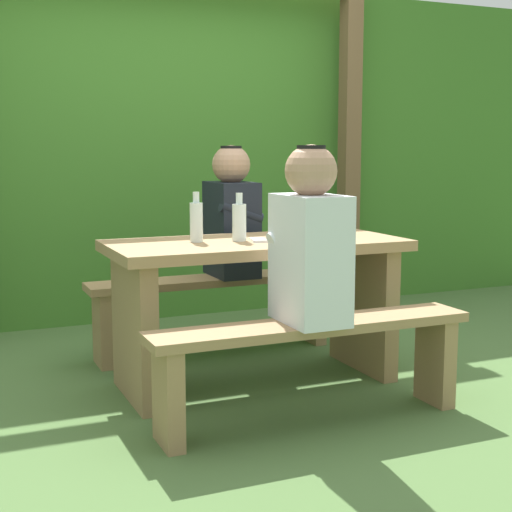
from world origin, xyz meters
TOP-DOWN VIEW (x-y plane):
  - ground_plane at (0.00, 0.00)m, footprint 12.00×12.00m
  - hedge_backdrop at (0.00, 1.91)m, footprint 6.40×0.72m
  - pergola_post_right at (1.31, 1.37)m, footprint 0.12×0.12m
  - picnic_table at (0.00, 0.00)m, footprint 1.40×0.64m
  - bench_near at (0.00, -0.59)m, footprint 1.40×0.24m
  - bench_far at (0.00, 0.59)m, footprint 1.40×0.24m
  - person_white_shirt at (-0.02, -0.58)m, footprint 0.25×0.35m
  - person_black_coat at (0.11, 0.58)m, footprint 0.25×0.35m
  - drinking_glass at (0.29, -0.06)m, footprint 0.08×0.08m
  - bottle_left at (-0.08, 0.01)m, footprint 0.07×0.07m
  - bottle_right at (-0.28, 0.05)m, footprint 0.06×0.06m
  - cell_phone at (0.00, -0.03)m, footprint 0.10×0.15m

SIDE VIEW (x-z plane):
  - ground_plane at x=0.00m, z-range 0.00..0.00m
  - bench_near at x=0.00m, z-range 0.09..0.53m
  - bench_far at x=0.00m, z-range 0.09..0.53m
  - picnic_table at x=0.00m, z-range 0.13..0.83m
  - cell_phone at x=0.00m, z-range 0.70..0.71m
  - drinking_glass at x=0.29m, z-range 0.70..0.78m
  - person_white_shirt at x=-0.02m, z-range 0.40..1.12m
  - person_black_coat at x=0.11m, z-range 0.40..1.12m
  - bottle_left at x=-0.08m, z-range 0.68..0.91m
  - bottle_right at x=-0.28m, z-range 0.68..0.92m
  - pergola_post_right at x=1.31m, z-range 0.00..2.15m
  - hedge_backdrop at x=0.00m, z-range 0.00..2.21m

